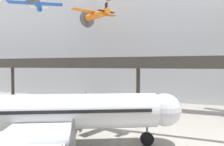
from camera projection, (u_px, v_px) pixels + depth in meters
hangar_back_wall at (147, 35)px, 44.31m from camera, size 140.00×3.00×29.05m
mezzanine_walkway at (137, 66)px, 35.76m from camera, size 110.00×3.20×9.24m
airliner_silver_main at (39, 113)px, 18.41m from camera, size 25.77×30.32×9.64m
suspended_plane_orange_highwing at (96, 15)px, 39.09m from camera, size 8.18×8.95×7.16m
suspended_plane_blue_trainer at (36, 2)px, 25.01m from camera, size 6.13×5.55×7.97m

